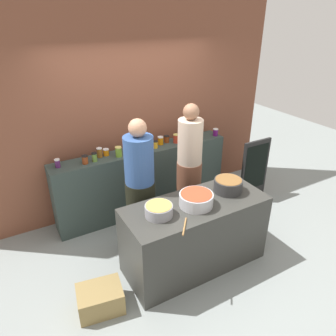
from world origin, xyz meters
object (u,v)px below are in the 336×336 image
at_px(preserve_jar_5, 119,152).
at_px(cook_with_tongs, 140,193).
at_px(preserve_jar_1, 85,160).
at_px(preserve_jar_0, 57,163).
at_px(wooden_spoon, 185,226).
at_px(chalkboard_sign, 255,169).
at_px(preserve_jar_12, 185,138).
at_px(preserve_jar_3, 100,153).
at_px(cook_in_cap, 189,173).
at_px(preserve_jar_10, 167,139).
at_px(cooking_pot_center, 196,200).
at_px(cooking_pot_left, 159,210).
at_px(preserve_jar_11, 176,138).
at_px(preserve_jar_13, 188,134).
at_px(preserve_jar_14, 199,135).
at_px(preserve_jar_2, 94,157).
at_px(preserve_jar_6, 126,147).
at_px(preserve_jar_9, 161,140).
at_px(bread_crate, 100,299).
at_px(preserve_jar_15, 215,132).
at_px(preserve_jar_7, 145,147).
at_px(preserve_jar_8, 155,144).
at_px(preserve_jar_4, 106,152).
at_px(cooking_pot_right, 228,185).

bearing_deg(preserve_jar_5, cook_with_tongs, -90.92).
bearing_deg(preserve_jar_1, preserve_jar_0, 168.82).
relative_size(wooden_spoon, cook_with_tongs, 0.16).
bearing_deg(chalkboard_sign, preserve_jar_12, 153.99).
bearing_deg(preserve_jar_3, cook_in_cap, -33.70).
relative_size(preserve_jar_10, cook_in_cap, 0.06).
bearing_deg(cooking_pot_center, cooking_pot_left, 175.77).
height_order(preserve_jar_0, chalkboard_sign, preserve_jar_0).
height_order(preserve_jar_1, cook_with_tongs, cook_with_tongs).
relative_size(preserve_jar_3, preserve_jar_11, 0.99).
bearing_deg(preserve_jar_12, cooking_pot_center, -117.49).
bearing_deg(preserve_jar_5, preserve_jar_13, 4.98).
relative_size(preserve_jar_0, preserve_jar_14, 0.78).
relative_size(preserve_jar_2, cooking_pot_center, 0.33).
bearing_deg(preserve_jar_3, chalkboard_sign, -14.29).
distance_m(preserve_jar_6, cook_with_tongs, 0.88).
bearing_deg(preserve_jar_10, preserve_jar_0, -178.07).
bearing_deg(preserve_jar_9, bread_crate, -135.63).
distance_m(preserve_jar_9, preserve_jar_15, 0.95).
relative_size(preserve_jar_1, cooking_pot_left, 0.39).
height_order(preserve_jar_3, preserve_jar_15, preserve_jar_3).
height_order(preserve_jar_2, preserve_jar_15, preserve_jar_2).
bearing_deg(cook_with_tongs, preserve_jar_13, 33.43).
xyz_separation_m(preserve_jar_7, cook_in_cap, (0.39, -0.56, -0.26)).
height_order(preserve_jar_12, chalkboard_sign, preserve_jar_12).
bearing_deg(preserve_jar_15, wooden_spoon, -134.66).
bearing_deg(bread_crate, preserve_jar_10, 42.79).
xyz_separation_m(preserve_jar_8, chalkboard_sign, (1.56, -0.51, -0.57)).
bearing_deg(preserve_jar_3, preserve_jar_15, -3.65).
bearing_deg(preserve_jar_4, cook_in_cap, -36.83).
xyz_separation_m(preserve_jar_11, cook_with_tongs, (-0.96, -0.75, -0.29)).
bearing_deg(preserve_jar_6, bread_crate, -123.02).
bearing_deg(cook_in_cap, cook_with_tongs, -171.16).
distance_m(preserve_jar_10, cook_with_tongs, 1.22).
bearing_deg(preserve_jar_12, cooking_pot_right, -99.11).
relative_size(preserve_jar_8, preserve_jar_9, 0.87).
bearing_deg(wooden_spoon, preserve_jar_8, 72.01).
bearing_deg(preserve_jar_8, preserve_jar_4, 171.80).
xyz_separation_m(preserve_jar_8, cook_in_cap, (0.21, -0.60, -0.26)).
xyz_separation_m(preserve_jar_11, cook_in_cap, (-0.16, -0.62, -0.27)).
relative_size(preserve_jar_8, preserve_jar_11, 0.81).
distance_m(preserve_jar_9, preserve_jar_12, 0.39).
bearing_deg(preserve_jar_5, preserve_jar_10, 8.69).
relative_size(preserve_jar_5, wooden_spoon, 0.50).
distance_m(preserve_jar_11, preserve_jar_12, 0.14).
height_order(preserve_jar_2, cooking_pot_left, preserve_jar_2).
relative_size(preserve_jar_9, wooden_spoon, 0.44).
bearing_deg(preserve_jar_9, preserve_jar_2, -175.43).
bearing_deg(chalkboard_sign, wooden_spoon, -151.18).
relative_size(preserve_jar_7, preserve_jar_8, 1.04).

